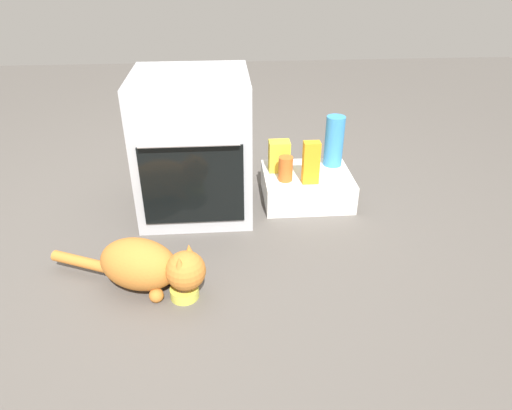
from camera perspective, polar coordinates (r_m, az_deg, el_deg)
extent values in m
plane|color=#56514C|center=(2.36, -8.64, -4.97)|extent=(8.00, 8.00, 0.00)
cube|color=#B7BABF|center=(2.51, -7.72, 7.34)|extent=(0.60, 0.56, 0.76)
cube|color=black|center=(2.30, -7.84, 2.39)|extent=(0.51, 0.01, 0.42)
cylinder|color=silver|center=(2.17, -8.29, 7.41)|extent=(0.48, 0.02, 0.02)
cube|color=white|center=(2.72, 6.29, 2.32)|extent=(0.50, 0.42, 0.17)
cylinder|color=#D1D14C|center=(2.04, -8.86, -10.65)|extent=(0.12, 0.12, 0.05)
sphere|color=brown|center=(2.03, -8.89, -10.29)|extent=(0.07, 0.07, 0.07)
ellipsoid|color=#C6752D|center=(2.06, -14.35, -7.10)|extent=(0.41, 0.34, 0.23)
sphere|color=#C6752D|center=(1.96, -8.71, -8.05)|extent=(0.17, 0.17, 0.17)
cone|color=#C6752D|center=(1.95, -8.27, -5.79)|extent=(0.06, 0.06, 0.08)
cone|color=#C6752D|center=(1.89, -9.46, -7.36)|extent=(0.06, 0.06, 0.08)
cylinder|color=#C6752D|center=(2.25, -20.74, -6.63)|extent=(0.30, 0.16, 0.06)
sphere|color=#C6752D|center=(2.12, -10.66, -8.82)|extent=(0.06, 0.06, 0.06)
sphere|color=#C6752D|center=(2.04, -12.27, -10.88)|extent=(0.06, 0.06, 0.06)
cube|color=orange|center=(2.54, 6.84, 5.25)|extent=(0.09, 0.06, 0.24)
cylinder|color=#388CD1|center=(2.76, 9.67, 7.82)|extent=(0.11, 0.11, 0.30)
cube|color=yellow|center=(2.67, 2.89, 6.09)|extent=(0.12, 0.09, 0.18)
cylinder|color=#D16023|center=(2.57, 3.69, 4.52)|extent=(0.08, 0.08, 0.14)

